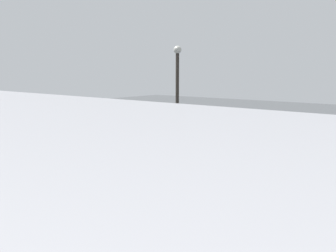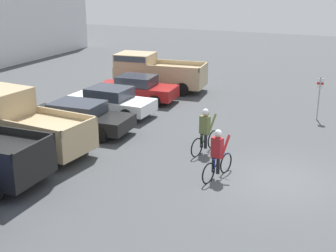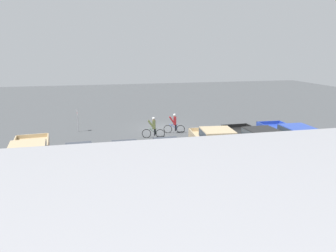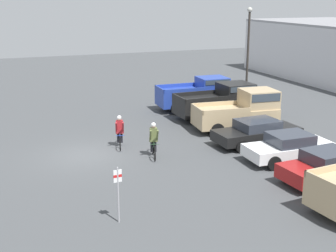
{
  "view_description": "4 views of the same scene",
  "coord_description": "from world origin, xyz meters",
  "px_view_note": "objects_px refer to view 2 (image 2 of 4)",
  "views": [
    {
      "loc": [
        -16.77,
        25.56,
        5.64
      ],
      "look_at": [
        0.45,
        4.18,
        1.2
      ],
      "focal_mm": 35.0,
      "sensor_mm": 36.0,
      "label": 1
    },
    {
      "loc": [
        -14.53,
        -2.34,
        6.55
      ],
      "look_at": [
        0.45,
        4.18,
        1.2
      ],
      "focal_mm": 50.0,
      "sensor_mm": 36.0,
      "label": 2
    },
    {
      "loc": [
        6.15,
        28.66,
        7.11
      ],
      "look_at": [
        0.45,
        4.18,
        1.2
      ],
      "focal_mm": 35.0,
      "sensor_mm": 36.0,
      "label": 3
    },
    {
      "loc": [
        22.04,
        -4.12,
        7.72
      ],
      "look_at": [
        0.45,
        4.18,
        1.2
      ],
      "focal_mm": 50.0,
      "sensor_mm": 36.0,
      "label": 4
    }
  ],
  "objects_px": {
    "sedan_0": "(78,117)",
    "cyclist_0": "(205,131)",
    "pickup_truck_2": "(20,122)",
    "pickup_truck_3": "(154,71)",
    "cyclist_1": "(218,154)",
    "fire_lane_sign": "(319,94)",
    "sedan_1": "(110,101)",
    "sedan_2": "(137,88)"
  },
  "relations": [
    {
      "from": "pickup_truck_2",
      "to": "sedan_2",
      "type": "distance_m",
      "value": 8.4
    },
    {
      "from": "fire_lane_sign",
      "to": "pickup_truck_2",
      "type": "bearing_deg",
      "value": 131.36
    },
    {
      "from": "pickup_truck_3",
      "to": "fire_lane_sign",
      "type": "height_order",
      "value": "pickup_truck_3"
    },
    {
      "from": "pickup_truck_3",
      "to": "fire_lane_sign",
      "type": "bearing_deg",
      "value": -103.89
    },
    {
      "from": "pickup_truck_3",
      "to": "cyclist_0",
      "type": "bearing_deg",
      "value": -144.25
    },
    {
      "from": "pickup_truck_2",
      "to": "pickup_truck_3",
      "type": "bearing_deg",
      "value": -2.19
    },
    {
      "from": "pickup_truck_2",
      "to": "sedan_0",
      "type": "relative_size",
      "value": 1.04
    },
    {
      "from": "pickup_truck_3",
      "to": "pickup_truck_2",
      "type": "bearing_deg",
      "value": 177.81
    },
    {
      "from": "pickup_truck_2",
      "to": "sedan_2",
      "type": "xyz_separation_m",
      "value": [
        8.36,
        -0.68,
        -0.49
      ]
    },
    {
      "from": "pickup_truck_2",
      "to": "sedan_2",
      "type": "bearing_deg",
      "value": -4.65
    },
    {
      "from": "sedan_2",
      "to": "pickup_truck_3",
      "type": "xyz_separation_m",
      "value": [
        2.76,
        0.26,
        0.39
      ]
    },
    {
      "from": "sedan_2",
      "to": "cyclist_1",
      "type": "xyz_separation_m",
      "value": [
        -7.76,
        -6.98,
        0.15
      ]
    },
    {
      "from": "cyclist_1",
      "to": "fire_lane_sign",
      "type": "bearing_deg",
      "value": -15.66
    },
    {
      "from": "sedan_1",
      "to": "fire_lane_sign",
      "type": "distance_m",
      "value": 9.86
    },
    {
      "from": "sedan_1",
      "to": "pickup_truck_3",
      "type": "xyz_separation_m",
      "value": [
        5.56,
        0.22,
        0.4
      ]
    },
    {
      "from": "pickup_truck_2",
      "to": "sedan_1",
      "type": "bearing_deg",
      "value": -6.58
    },
    {
      "from": "sedan_1",
      "to": "sedan_0",
      "type": "bearing_deg",
      "value": -178.47
    },
    {
      "from": "sedan_1",
      "to": "fire_lane_sign",
      "type": "bearing_deg",
      "value": -71.0
    },
    {
      "from": "pickup_truck_2",
      "to": "cyclist_1",
      "type": "height_order",
      "value": "pickup_truck_2"
    },
    {
      "from": "sedan_0",
      "to": "cyclist_0",
      "type": "height_order",
      "value": "cyclist_0"
    },
    {
      "from": "cyclist_1",
      "to": "sedan_0",
      "type": "bearing_deg",
      "value": 72.76
    },
    {
      "from": "pickup_truck_3",
      "to": "sedan_0",
      "type": "bearing_deg",
      "value": -178.01
    },
    {
      "from": "cyclist_0",
      "to": "cyclist_1",
      "type": "xyz_separation_m",
      "value": [
        -2.06,
        -1.15,
        -0.02
      ]
    },
    {
      "from": "sedan_1",
      "to": "fire_lane_sign",
      "type": "height_order",
      "value": "fire_lane_sign"
    },
    {
      "from": "pickup_truck_2",
      "to": "pickup_truck_3",
      "type": "distance_m",
      "value": 11.13
    },
    {
      "from": "sedan_2",
      "to": "cyclist_0",
      "type": "height_order",
      "value": "cyclist_0"
    },
    {
      "from": "sedan_2",
      "to": "fire_lane_sign",
      "type": "relative_size",
      "value": 2.11
    },
    {
      "from": "sedan_0",
      "to": "sedan_2",
      "type": "height_order",
      "value": "sedan_2"
    },
    {
      "from": "sedan_0",
      "to": "pickup_truck_3",
      "type": "distance_m",
      "value": 8.38
    },
    {
      "from": "pickup_truck_2",
      "to": "pickup_truck_3",
      "type": "xyz_separation_m",
      "value": [
        11.12,
        -0.42,
        -0.1
      ]
    },
    {
      "from": "pickup_truck_2",
      "to": "fire_lane_sign",
      "type": "height_order",
      "value": "pickup_truck_2"
    },
    {
      "from": "pickup_truck_3",
      "to": "fire_lane_sign",
      "type": "distance_m",
      "value": 9.82
    },
    {
      "from": "pickup_truck_2",
      "to": "sedan_0",
      "type": "bearing_deg",
      "value": -14.54
    },
    {
      "from": "pickup_truck_3",
      "to": "cyclist_0",
      "type": "distance_m",
      "value": 10.43
    },
    {
      "from": "pickup_truck_2",
      "to": "cyclist_0",
      "type": "xyz_separation_m",
      "value": [
        2.66,
        -6.51,
        -0.32
      ]
    },
    {
      "from": "cyclist_1",
      "to": "pickup_truck_2",
      "type": "bearing_deg",
      "value": 94.48
    },
    {
      "from": "sedan_0",
      "to": "cyclist_0",
      "type": "relative_size",
      "value": 2.6
    },
    {
      "from": "sedan_1",
      "to": "cyclist_1",
      "type": "distance_m",
      "value": 8.6
    },
    {
      "from": "sedan_0",
      "to": "fire_lane_sign",
      "type": "relative_size",
      "value": 2.32
    },
    {
      "from": "cyclist_1",
      "to": "fire_lane_sign",
      "type": "height_order",
      "value": "fire_lane_sign"
    },
    {
      "from": "pickup_truck_3",
      "to": "cyclist_1",
      "type": "relative_size",
      "value": 2.99
    },
    {
      "from": "cyclist_0",
      "to": "fire_lane_sign",
      "type": "xyz_separation_m",
      "value": [
        6.1,
        -3.44,
        0.39
      ]
    }
  ]
}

